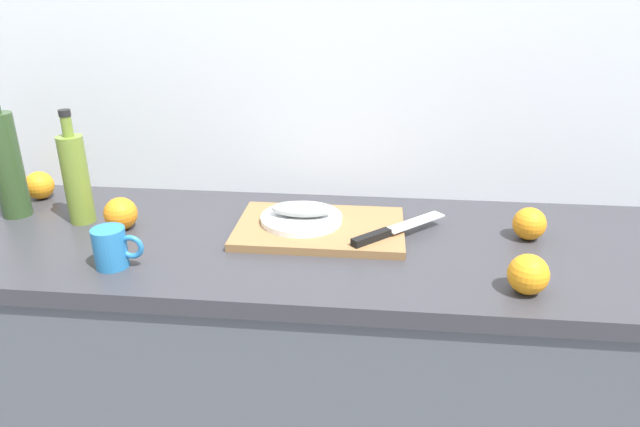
# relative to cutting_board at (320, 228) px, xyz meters

# --- Properties ---
(back_wall) EXTENTS (3.20, 0.05, 2.50)m
(back_wall) POSITION_rel_cutting_board_xyz_m (-0.05, 0.28, 0.34)
(back_wall) COLOR silver
(back_wall) RESTS_ON ground_plane
(kitchen_counter) EXTENTS (2.00, 0.60, 0.90)m
(kitchen_counter) POSITION_rel_cutting_board_xyz_m (-0.05, -0.04, -0.46)
(kitchen_counter) COLOR #4C5159
(kitchen_counter) RESTS_ON ground_plane
(cutting_board) EXTENTS (0.41, 0.27, 0.02)m
(cutting_board) POSITION_rel_cutting_board_xyz_m (0.00, 0.00, 0.00)
(cutting_board) COLOR olive
(cutting_board) RESTS_ON kitchen_counter
(white_plate) EXTENTS (0.20, 0.20, 0.01)m
(white_plate) POSITION_rel_cutting_board_xyz_m (-0.05, 0.02, 0.02)
(white_plate) COLOR white
(white_plate) RESTS_ON cutting_board
(fish_fillet) EXTENTS (0.15, 0.07, 0.04)m
(fish_fillet) POSITION_rel_cutting_board_xyz_m (-0.05, 0.02, 0.04)
(fish_fillet) COLOR #999E99
(fish_fillet) RESTS_ON white_plate
(chef_knife) EXTENTS (0.23, 0.22, 0.02)m
(chef_knife) POSITION_rel_cutting_board_xyz_m (0.17, -0.04, 0.02)
(chef_knife) COLOR silver
(chef_knife) RESTS_ON cutting_board
(olive_oil_bottle) EXTENTS (0.06, 0.06, 0.29)m
(olive_oil_bottle) POSITION_rel_cutting_board_xyz_m (-0.62, 0.00, 0.11)
(olive_oil_bottle) COLOR olive
(olive_oil_bottle) RESTS_ON kitchen_counter
(wine_bottle) EXTENTS (0.07, 0.07, 0.36)m
(wine_bottle) POSITION_rel_cutting_board_xyz_m (-0.82, 0.03, 0.14)
(wine_bottle) COLOR #2D4723
(wine_bottle) RESTS_ON kitchen_counter
(coffee_mug_1) EXTENTS (0.11, 0.07, 0.09)m
(coffee_mug_1) POSITION_rel_cutting_board_xyz_m (-0.43, -0.23, 0.04)
(coffee_mug_1) COLOR #2672B2
(coffee_mug_1) RESTS_ON kitchen_counter
(orange_0) EXTENTS (0.08, 0.08, 0.08)m
(orange_0) POSITION_rel_cutting_board_xyz_m (0.51, 0.01, 0.03)
(orange_0) COLOR orange
(orange_0) RESTS_ON kitchen_counter
(orange_1) EXTENTS (0.08, 0.08, 0.08)m
(orange_1) POSITION_rel_cutting_board_xyz_m (0.44, -0.25, 0.03)
(orange_1) COLOR orange
(orange_1) RESTS_ON kitchen_counter
(orange_2) EXTENTS (0.08, 0.08, 0.08)m
(orange_2) POSITION_rel_cutting_board_xyz_m (-0.82, 0.15, 0.03)
(orange_2) COLOR orange
(orange_2) RESTS_ON kitchen_counter
(orange_3) EXTENTS (0.08, 0.08, 0.08)m
(orange_3) POSITION_rel_cutting_board_xyz_m (-0.50, -0.03, 0.03)
(orange_3) COLOR orange
(orange_3) RESTS_ON kitchen_counter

